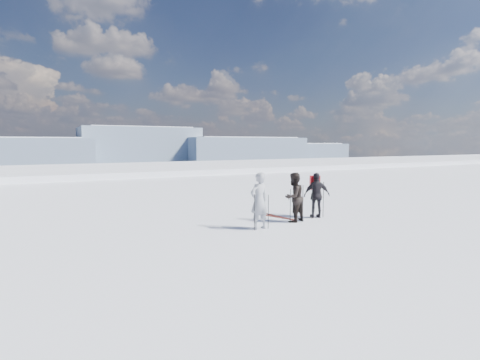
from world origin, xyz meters
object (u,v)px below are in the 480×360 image
object	(u,v)px
skier_grey	(259,201)
skis_loose	(277,217)
skier_dark	(294,197)
skier_pack	(317,195)

from	to	relation	value
skier_grey	skis_loose	xyz separation A→B (m)	(1.66, 1.40, -0.93)
skier_dark	skis_loose	bearing A→B (deg)	-104.74
skier_pack	skis_loose	world-z (taller)	skier_pack
skier_dark	skis_loose	world-z (taller)	skier_dark
skier_grey	skier_pack	size ratio (longest dim) A/B	1.10
skier_dark	skier_pack	bearing A→B (deg)	172.89
skier_grey	skier_dark	bearing A→B (deg)	-175.10
skier_grey	skis_loose	distance (m)	2.37
skier_grey	skis_loose	world-z (taller)	skier_grey
skier_grey	skier_dark	world-z (taller)	skier_grey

